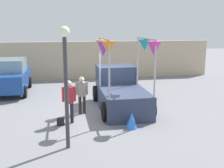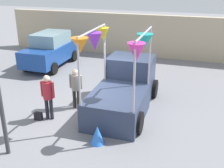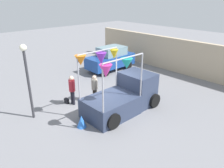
{
  "view_description": "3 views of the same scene",
  "coord_description": "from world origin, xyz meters",
  "px_view_note": "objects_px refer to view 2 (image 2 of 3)",
  "views": [
    {
      "loc": [
        -1.69,
        -11.65,
        3.72
      ],
      "look_at": [
        0.4,
        -0.15,
        1.25
      ],
      "focal_mm": 45.0,
      "sensor_mm": 36.0,
      "label": 1
    },
    {
      "loc": [
        3.43,
        -9.15,
        4.96
      ],
      "look_at": [
        0.59,
        -0.18,
        1.21
      ],
      "focal_mm": 45.0,
      "sensor_mm": 36.0,
      "label": 2
    },
    {
      "loc": [
        8.04,
        -7.01,
        5.7
      ],
      "look_at": [
        0.63,
        -0.16,
        1.55
      ],
      "focal_mm": 35.0,
      "sensor_mm": 36.0,
      "label": 3
    }
  ],
  "objects_px": {
    "person_customer": "(48,93)",
    "person_vendor": "(76,85)",
    "vendor_truck": "(124,86)",
    "parked_car": "(51,49)",
    "handbag": "(38,116)",
    "folded_kite_bundle_azure": "(97,135)"
  },
  "relations": [
    {
      "from": "person_customer",
      "to": "person_vendor",
      "type": "bearing_deg",
      "value": 62.92
    },
    {
      "from": "person_vendor",
      "to": "vendor_truck",
      "type": "bearing_deg",
      "value": 18.87
    },
    {
      "from": "parked_car",
      "to": "handbag",
      "type": "distance_m",
      "value": 6.45
    },
    {
      "from": "person_customer",
      "to": "vendor_truck",
      "type": "bearing_deg",
      "value": 36.38
    },
    {
      "from": "vendor_truck",
      "to": "parked_car",
      "type": "xyz_separation_m",
      "value": [
        -5.35,
        3.9,
        0.05
      ]
    },
    {
      "from": "person_vendor",
      "to": "folded_kite_bundle_azure",
      "type": "distance_m",
      "value": 2.75
    },
    {
      "from": "person_vendor",
      "to": "folded_kite_bundle_azure",
      "type": "bearing_deg",
      "value": -51.99
    },
    {
      "from": "person_customer",
      "to": "person_vendor",
      "type": "relative_size",
      "value": 1.04
    },
    {
      "from": "parked_car",
      "to": "person_customer",
      "type": "height_order",
      "value": "parked_car"
    },
    {
      "from": "person_customer",
      "to": "folded_kite_bundle_azure",
      "type": "height_order",
      "value": "person_customer"
    },
    {
      "from": "parked_car",
      "to": "person_customer",
      "type": "distance_m",
      "value": 6.38
    },
    {
      "from": "person_customer",
      "to": "folded_kite_bundle_azure",
      "type": "relative_size",
      "value": 2.79
    },
    {
      "from": "parked_car",
      "to": "folded_kite_bundle_azure",
      "type": "height_order",
      "value": "parked_car"
    },
    {
      "from": "parked_car",
      "to": "folded_kite_bundle_azure",
      "type": "bearing_deg",
      "value": -51.62
    },
    {
      "from": "vendor_truck",
      "to": "handbag",
      "type": "bearing_deg",
      "value": -144.43
    },
    {
      "from": "parked_car",
      "to": "folded_kite_bundle_azure",
      "type": "relative_size",
      "value": 6.67
    },
    {
      "from": "person_customer",
      "to": "handbag",
      "type": "bearing_deg",
      "value": -150.26
    },
    {
      "from": "parked_car",
      "to": "handbag",
      "type": "bearing_deg",
      "value": -65.36
    },
    {
      "from": "handbag",
      "to": "folded_kite_bundle_azure",
      "type": "height_order",
      "value": "folded_kite_bundle_azure"
    },
    {
      "from": "handbag",
      "to": "folded_kite_bundle_azure",
      "type": "distance_m",
      "value": 2.69
    },
    {
      "from": "vendor_truck",
      "to": "person_customer",
      "type": "relative_size",
      "value": 2.49
    },
    {
      "from": "folded_kite_bundle_azure",
      "to": "person_vendor",
      "type": "bearing_deg",
      "value": 128.01
    }
  ]
}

